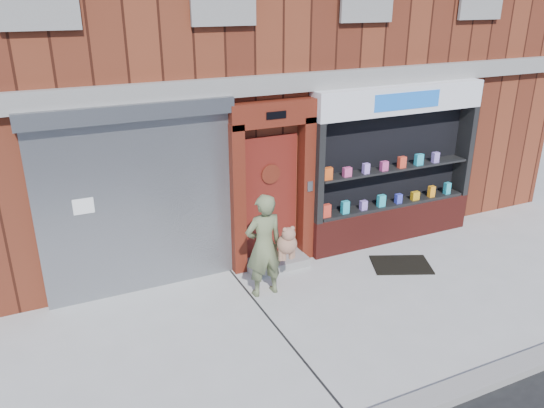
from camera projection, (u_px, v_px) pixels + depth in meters
ground at (366, 303)px, 8.26m from camera, size 80.00×80.00×0.00m
curb at (468, 386)px, 6.43m from camera, size 60.00×0.30×0.12m
building at (224, 18)px, 11.83m from camera, size 12.00×8.16×8.00m
shutter_bay at (137, 190)px, 8.06m from camera, size 3.10×0.30×3.04m
red_door_bay at (272, 186)px, 8.99m from camera, size 1.52×0.58×2.90m
pharmacy_bay at (393, 172)px, 9.97m from camera, size 3.50×0.41×3.00m
woman at (266, 245)px, 8.23m from camera, size 0.81×0.51×1.70m
doormat at (401, 265)px, 9.41m from camera, size 1.20×1.05×0.03m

